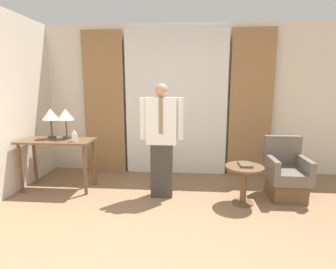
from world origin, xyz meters
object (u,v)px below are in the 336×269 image
(person, at_px, (162,137))
(side_table, at_px, (244,178))
(armchair, at_px, (286,175))
(book, at_px, (245,164))
(table_lamp_left, at_px, (51,116))
(bottle_near_edge, at_px, (74,137))
(desk, at_px, (57,149))
(table_lamp_right, at_px, (65,116))

(person, distance_m, side_table, 1.27)
(armchair, xyz_separation_m, book, (-0.64, -0.26, 0.23))
(table_lamp_left, height_order, bottle_near_edge, table_lamp_left)
(armchair, bearing_deg, bottle_near_edge, -178.57)
(armchair, bearing_deg, desk, 179.37)
(desk, relative_size, bottle_near_edge, 6.58)
(table_lamp_right, relative_size, book, 1.83)
(armchair, bearing_deg, side_table, -156.09)
(table_lamp_left, relative_size, person, 0.29)
(bottle_near_edge, xyz_separation_m, book, (2.46, -0.18, -0.31))
(book, bearing_deg, person, 172.88)
(bottle_near_edge, distance_m, book, 2.48)
(person, relative_size, book, 6.38)
(desk, bearing_deg, book, -6.08)
(desk, xyz_separation_m, bottle_near_edge, (0.34, -0.12, 0.21))
(table_lamp_left, bearing_deg, bottle_near_edge, -25.09)
(table_lamp_right, distance_m, armchair, 3.42)
(table_lamp_right, xyz_separation_m, side_table, (2.67, -0.43, -0.79))
(side_table, bearing_deg, table_lamp_left, 171.61)
(table_lamp_right, bearing_deg, desk, -140.11)
(person, bearing_deg, bottle_near_edge, 178.30)
(table_lamp_left, distance_m, book, 3.01)
(armchair, relative_size, side_table, 1.61)
(table_lamp_left, relative_size, armchair, 0.54)
(table_lamp_left, height_order, book, table_lamp_left)
(desk, height_order, bottle_near_edge, bottle_near_edge)
(armchair, bearing_deg, table_lamp_left, 177.78)
(table_lamp_left, bearing_deg, side_table, -8.39)
(desk, relative_size, side_table, 2.08)
(book, bearing_deg, desk, 173.92)
(table_lamp_right, distance_m, person, 1.57)
(table_lamp_right, xyz_separation_m, book, (2.68, -0.40, -0.60))
(desk, distance_m, person, 1.67)
(table_lamp_left, relative_size, side_table, 0.87)
(side_table, bearing_deg, bottle_near_edge, 175.02)
(table_lamp_left, relative_size, book, 1.83)
(person, bearing_deg, table_lamp_right, 170.53)
(bottle_near_edge, xyz_separation_m, side_table, (2.45, -0.21, -0.49))
(table_lamp_left, xyz_separation_m, side_table, (2.91, -0.43, -0.79))
(book, bearing_deg, side_table, -113.96)
(table_lamp_right, bearing_deg, bottle_near_edge, -44.39)
(table_lamp_left, distance_m, table_lamp_right, 0.24)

